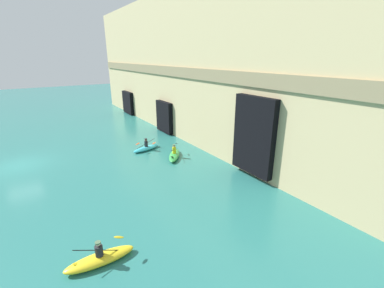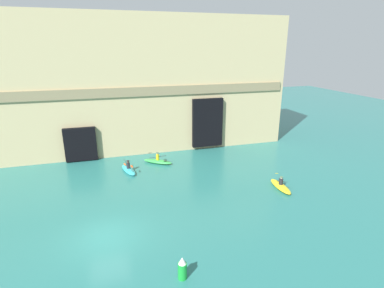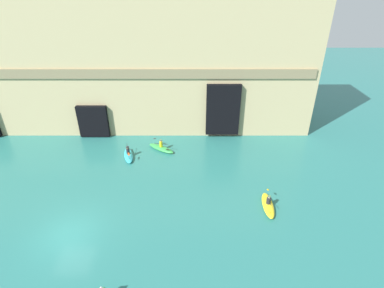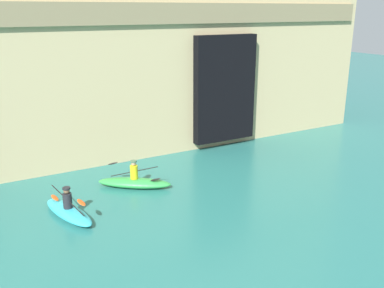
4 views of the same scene
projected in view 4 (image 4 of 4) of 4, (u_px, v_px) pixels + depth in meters
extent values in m
cube|color=black|center=(224.00, 89.00, 22.08)|extent=(3.46, 0.70, 5.44)
ellipsoid|color=#33B2C6|center=(69.00, 212.00, 15.10)|extent=(1.49, 2.97, 0.34)
cylinder|color=#232328|center=(67.00, 201.00, 14.97)|extent=(0.32, 0.32, 0.54)
sphere|color=brown|center=(67.00, 191.00, 14.86)|extent=(0.22, 0.22, 0.22)
cylinder|color=#232328|center=(66.00, 188.00, 14.83)|extent=(0.28, 0.28, 0.06)
cylinder|color=black|center=(67.00, 200.00, 14.96)|extent=(0.61, 2.05, 0.52)
ellipsoid|color=#D84C19|center=(81.00, 202.00, 14.27)|extent=(0.29, 0.47, 0.15)
ellipsoid|color=#D84C19|center=(55.00, 198.00, 15.66)|extent=(0.29, 0.47, 0.15)
ellipsoid|color=green|center=(134.00, 183.00, 17.58)|extent=(2.93, 2.44, 0.38)
cylinder|color=gold|center=(134.00, 172.00, 17.44)|extent=(0.31, 0.31, 0.57)
sphere|color=tan|center=(134.00, 163.00, 17.32)|extent=(0.20, 0.20, 0.20)
cylinder|color=#4C6B4C|center=(134.00, 161.00, 17.30)|extent=(0.25, 0.25, 0.06)
cylinder|color=black|center=(134.00, 172.00, 17.43)|extent=(1.54, 1.43, 0.64)
ellipsoid|color=black|center=(113.00, 164.00, 17.55)|extent=(0.44, 0.43, 0.17)
ellipsoid|color=black|center=(155.00, 180.00, 17.31)|extent=(0.44, 0.43, 0.17)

